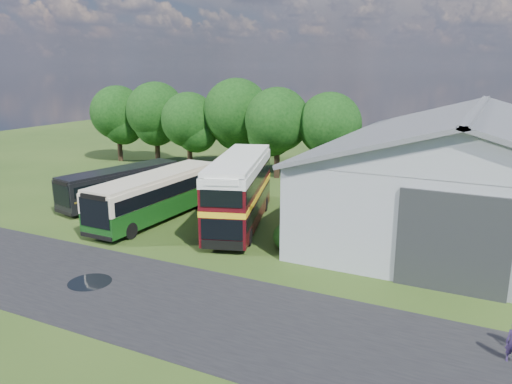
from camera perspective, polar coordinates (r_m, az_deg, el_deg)
The scene contains 16 objects.
ground at distance 28.32m, azimuth -11.98°, elevation -8.39°, with size 120.00×120.00×0.00m, color #223B12.
asphalt_road at distance 24.48m, azimuth -10.73°, elevation -12.07°, with size 60.00×8.00×0.02m, color black.
puddle at distance 27.23m, azimuth -18.45°, elevation -9.79°, with size 2.20×2.20×0.01m, color black.
storage_shed at distance 36.94m, azimuth 23.51°, elevation 2.78°, with size 18.80×24.80×8.15m.
tree_far_left at distance 59.63m, azimuth -15.54°, elevation 8.72°, with size 6.12×6.12×8.64m.
tree_left_a at distance 56.81m, azimuth -11.39°, elevation 9.02°, with size 6.46×6.46×9.12m.
tree_left_b at distance 53.14m, azimuth -7.70°, elevation 8.16°, with size 5.78×5.78×8.16m.
tree_mid at distance 51.58m, azimuth -2.24°, elevation 9.13°, with size 6.80×6.80×9.60m.
tree_right_a at distance 48.53m, azimuth 2.45°, elevation 8.22°, with size 6.26×6.26×8.83m.
tree_right_b at distance 47.52m, azimuth 8.41°, elevation 7.66°, with size 5.98×5.98×8.45m.
shrub_front at distance 30.47m, azimuth 3.53°, elevation -6.45°, with size 1.70×1.70×1.70m, color #194714.
shrub_mid at distance 32.21m, azimuth 4.92°, elevation -5.31°, with size 1.60×1.60×1.60m, color #194714.
shrub_back at distance 33.98m, azimuth 6.16°, elevation -4.29°, with size 1.80×1.80×1.80m, color #194714.
bus_green_single at distance 36.34m, azimuth -11.32°, elevation -0.38°, with size 3.06×12.02×3.30m.
bus_maroon_double at distance 33.94m, azimuth -1.92°, elevation 0.01°, with size 6.16×11.60×4.84m.
bus_dark_single at distance 41.24m, azimuth -15.18°, elevation 0.79°, with size 4.51×10.63×2.86m.
Camera 1 is at (16.55, -20.33, 10.73)m, focal length 35.00 mm.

